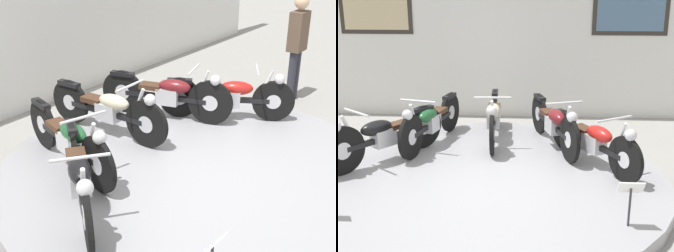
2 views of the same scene
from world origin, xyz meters
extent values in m
plane|color=gray|center=(0.00, 0.00, 0.00)|extent=(60.00, 60.00, 0.00)
cylinder|color=#99999E|center=(0.00, 0.00, 0.09)|extent=(4.75, 4.75, 0.18)
cube|color=silver|center=(0.00, 3.49, 1.92)|extent=(14.00, 0.20, 3.84)
cube|color=#2D2823|center=(-2.40, 3.38, 2.11)|extent=(1.40, 0.02, 1.00)
cube|color=#C6B289|center=(-2.40, 3.37, 2.11)|extent=(1.24, 0.02, 0.84)
cube|color=#2D2823|center=(2.40, 3.38, 2.11)|extent=(1.40, 0.02, 1.00)
cube|color=slate|center=(2.40, 3.37, 2.11)|extent=(1.24, 0.02, 0.84)
cylinder|color=black|center=(-1.84, -0.07, 0.50)|extent=(0.44, 0.55, 0.65)
cylinder|color=silver|center=(-1.84, -0.07, 0.50)|extent=(0.19, 0.22, 0.23)
cylinder|color=black|center=(-1.02, 1.00, 0.50)|extent=(0.44, 0.55, 0.65)
cylinder|color=silver|center=(-1.02, 1.00, 0.50)|extent=(0.19, 0.22, 0.23)
cube|color=black|center=(-1.43, 0.47, 0.50)|extent=(0.81, 1.03, 0.07)
cube|color=silver|center=(-1.45, 0.44, 0.52)|extent=(0.35, 0.38, 0.24)
ellipsoid|color=black|center=(-1.51, 0.36, 0.68)|extent=(0.47, 0.52, 0.20)
cube|color=#472D1E|center=(-1.30, 0.64, 0.64)|extent=(0.35, 0.38, 0.07)
cube|color=black|center=(-1.02, 1.00, 0.78)|extent=(0.30, 0.35, 0.06)
cylinder|color=silver|center=(-1.75, 0.05, 0.70)|extent=(0.19, 0.23, 0.54)
cylinder|color=silver|center=(-1.68, 0.13, 0.96)|extent=(0.45, 0.35, 0.03)
cylinder|color=black|center=(-1.09, 0.53, 0.50)|extent=(0.21, 0.64, 0.64)
cylinder|color=silver|center=(-1.09, 0.53, 0.50)|extent=(0.12, 0.23, 0.22)
cylinder|color=black|center=(-0.76, 1.84, 0.50)|extent=(0.21, 0.64, 0.64)
cylinder|color=silver|center=(-0.76, 1.84, 0.50)|extent=(0.12, 0.23, 0.22)
cube|color=black|center=(-0.93, 1.19, 0.50)|extent=(0.37, 1.22, 0.07)
cube|color=silver|center=(-0.94, 1.15, 0.52)|extent=(0.27, 0.36, 0.24)
ellipsoid|color=#1E562D|center=(-0.96, 1.05, 0.68)|extent=(0.33, 0.52, 0.20)
cube|color=#472D1E|center=(-0.87, 1.40, 0.64)|extent=(0.27, 0.36, 0.07)
cube|color=black|center=(-0.76, 1.84, 0.77)|extent=(0.18, 0.37, 0.06)
cylinder|color=silver|center=(-1.06, 0.68, 0.70)|extent=(0.10, 0.25, 0.54)
cylinder|color=silver|center=(-1.03, 0.78, 0.96)|extent=(0.53, 0.16, 0.03)
sphere|color=silver|center=(-1.11, 0.48, 0.84)|extent=(0.15, 0.15, 0.15)
cylinder|color=black|center=(0.03, 0.80, 0.50)|extent=(0.08, 0.64, 0.64)
cylinder|color=silver|center=(0.03, 0.80, 0.50)|extent=(0.08, 0.23, 0.22)
cylinder|color=black|center=(-0.03, 2.15, 0.50)|extent=(0.08, 0.64, 0.64)
cylinder|color=silver|center=(-0.03, 2.15, 0.50)|extent=(0.08, 0.23, 0.22)
cube|color=black|center=(0.00, 1.47, 0.50)|extent=(0.13, 1.24, 0.07)
cube|color=silver|center=(0.00, 1.43, 0.52)|extent=(0.21, 0.33, 0.24)
ellipsoid|color=beige|center=(0.01, 1.33, 0.68)|extent=(0.24, 0.49, 0.20)
cube|color=#472D1E|center=(-0.01, 1.69, 0.64)|extent=(0.21, 0.33, 0.07)
cube|color=black|center=(-0.03, 2.15, 0.77)|extent=(0.12, 0.36, 0.06)
cylinder|color=silver|center=(0.02, 0.95, 0.70)|extent=(0.06, 0.25, 0.54)
cylinder|color=silver|center=(0.02, 1.06, 0.96)|extent=(0.54, 0.06, 0.03)
sphere|color=silver|center=(0.03, 0.74, 0.84)|extent=(0.15, 0.15, 0.15)
cylinder|color=black|center=(1.13, 0.55, 0.50)|extent=(0.25, 0.64, 0.65)
cylinder|color=silver|center=(1.13, 0.55, 0.50)|extent=(0.13, 0.24, 0.23)
cylinder|color=black|center=(0.73, 1.83, 0.50)|extent=(0.25, 0.64, 0.65)
cylinder|color=silver|center=(0.73, 1.83, 0.50)|extent=(0.13, 0.24, 0.23)
cube|color=black|center=(0.93, 1.19, 0.50)|extent=(0.44, 1.21, 0.07)
cube|color=silver|center=(0.94, 1.15, 0.52)|extent=(0.29, 0.37, 0.24)
ellipsoid|color=maroon|center=(0.97, 1.06, 0.68)|extent=(0.35, 0.52, 0.20)
cube|color=#472D1E|center=(0.86, 1.40, 0.64)|extent=(0.29, 0.37, 0.07)
cube|color=black|center=(0.73, 1.83, 0.78)|extent=(0.20, 0.37, 0.06)
cylinder|color=silver|center=(1.09, 0.69, 0.70)|extent=(0.12, 0.25, 0.54)
cylinder|color=silver|center=(1.05, 0.79, 0.96)|extent=(0.52, 0.19, 0.03)
sphere|color=silver|center=(1.15, 0.49, 0.84)|extent=(0.15, 0.15, 0.15)
cylinder|color=black|center=(1.77, -0.11, 0.48)|extent=(0.35, 0.55, 0.60)
cylinder|color=silver|center=(1.77, -0.11, 0.48)|extent=(0.16, 0.21, 0.21)
cylinder|color=black|center=(1.09, 1.05, 0.48)|extent=(0.35, 0.55, 0.60)
cylinder|color=silver|center=(1.09, 1.05, 0.48)|extent=(0.16, 0.21, 0.21)
cube|color=black|center=(1.43, 0.47, 0.48)|extent=(0.69, 1.11, 0.07)
cube|color=silver|center=(1.45, 0.43, 0.50)|extent=(0.33, 0.38, 0.24)
ellipsoid|color=red|center=(1.50, 0.35, 0.66)|extent=(0.43, 0.53, 0.20)
cube|color=#472D1E|center=(1.32, 0.66, 0.62)|extent=(0.33, 0.38, 0.07)
cube|color=black|center=(1.09, 1.05, 0.73)|extent=(0.27, 0.36, 0.06)
cylinder|color=silver|center=(1.70, 0.01, 0.68)|extent=(0.17, 0.24, 0.54)
cylinder|color=silver|center=(1.64, 0.11, 0.94)|extent=(0.48, 0.30, 0.03)
sphere|color=silver|center=(1.80, -0.17, 0.82)|extent=(0.15, 0.15, 0.15)
cylinder|color=#333338|center=(1.62, -1.22, 0.39)|extent=(0.02, 0.02, 0.42)
cube|color=white|center=(1.62, -1.22, 0.61)|extent=(0.26, 0.11, 0.15)
camera|label=1|loc=(-4.11, -2.69, 2.92)|focal=50.00mm
camera|label=2|loc=(0.60, -5.60, 2.62)|focal=50.00mm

